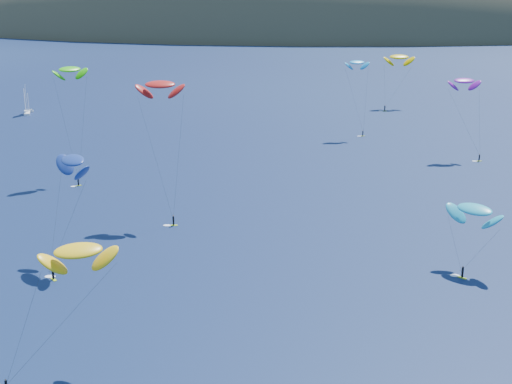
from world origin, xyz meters
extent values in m
ellipsoid|color=#3D3526|center=(20.00, 560.00, -12.60)|extent=(600.00, 300.00, 210.00)
ellipsoid|color=#3D3526|center=(-140.00, 590.00, -7.20)|extent=(340.00, 240.00, 120.00)
ellipsoid|color=#3D3526|center=(180.00, 540.00, -9.36)|extent=(320.00, 220.00, 156.00)
cube|color=white|center=(-71.29, 190.71, 0.32)|extent=(3.96, 7.05, 0.82)
cylinder|color=white|center=(-71.29, 191.17, 5.10)|extent=(0.13, 0.13, 9.57)
sphere|color=#8C6047|center=(-13.06, 29.97, 1.67)|extent=(0.23, 0.23, 0.23)
ellipsoid|color=yellow|center=(-6.14, 38.18, 14.42)|extent=(9.74, 7.00, 4.94)
cube|color=#C2E219|center=(-29.34, 110.69, 0.04)|extent=(1.34, 1.21, 0.08)
cylinder|color=black|center=(-29.34, 110.69, 0.92)|extent=(0.33, 0.33, 1.50)
sphere|color=#8C6047|center=(-29.34, 110.69, 1.79)|extent=(0.25, 0.25, 0.25)
ellipsoid|color=#30CB0B|center=(-31.93, 118.79, 24.90)|extent=(8.32, 7.78, 4.35)
cube|color=#C2E219|center=(38.26, 164.53, 0.04)|extent=(1.35, 0.68, 0.07)
cylinder|color=black|center=(38.26, 164.53, 0.85)|extent=(0.30, 0.30, 1.39)
sphere|color=#8C6047|center=(38.26, 164.53, 1.65)|extent=(0.23, 0.23, 0.23)
ellipsoid|color=#108CCD|center=(35.92, 166.75, 21.02)|extent=(7.43, 4.77, 3.83)
cube|color=#C2E219|center=(45.94, 65.53, 0.04)|extent=(1.42, 1.29, 0.08)
cylinder|color=black|center=(45.94, 65.53, 0.98)|extent=(0.35, 0.35, 1.59)
sphere|color=#8C6047|center=(45.94, 65.53, 1.90)|extent=(0.27, 0.27, 0.27)
ellipsoid|color=#1D9EBB|center=(48.07, 70.20, 9.88)|extent=(9.69, 9.07, 5.07)
cube|color=#C2E219|center=(65.37, 138.04, 0.04)|extent=(1.43, 0.62, 0.08)
cylinder|color=black|center=(65.37, 138.04, 0.90)|extent=(0.32, 0.32, 1.48)
sphere|color=#8C6047|center=(65.37, 138.04, 1.76)|extent=(0.25, 0.25, 0.25)
ellipsoid|color=#86119E|center=(61.33, 144.06, 19.42)|extent=(8.67, 5.07, 4.56)
cube|color=#C2E219|center=(-3.58, 86.41, 0.04)|extent=(1.54, 0.61, 0.08)
cylinder|color=black|center=(-3.58, 86.41, 0.98)|extent=(0.35, 0.35, 1.60)
sphere|color=#8C6047|center=(-3.58, 86.41, 1.91)|extent=(0.27, 0.27, 0.27)
ellipsoid|color=red|center=(-6.58, 93.86, 25.62)|extent=(9.19, 5.10, 4.89)
cube|color=#C2E219|center=(-18.12, 60.86, 0.04)|extent=(1.42, 1.51, 0.09)
cylinder|color=black|center=(-18.12, 60.86, 1.05)|extent=(0.38, 0.38, 1.72)
sphere|color=#8C6047|center=(-18.12, 60.86, 2.05)|extent=(0.29, 0.29, 0.29)
ellipsoid|color=navy|center=(-16.64, 70.12, 16.93)|extent=(9.46, 9.87, 5.21)
cube|color=#C2E219|center=(48.78, 203.08, 0.04)|extent=(1.64, 0.66, 0.09)
cylinder|color=black|center=(48.78, 203.08, 1.04)|extent=(0.37, 0.37, 1.70)
sphere|color=#8C6047|center=(48.78, 203.08, 2.03)|extent=(0.29, 0.29, 0.29)
ellipsoid|color=#E5BE00|center=(53.99, 213.29, 17.21)|extent=(10.80, 6.03, 5.74)
camera|label=1|loc=(19.98, -39.19, 46.57)|focal=50.00mm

